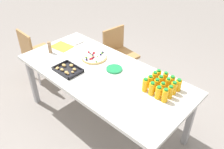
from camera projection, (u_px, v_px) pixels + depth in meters
ground_plane at (104, 120)px, 3.02m from camera, size 12.00×12.00×0.00m
party_table at (102, 77)px, 2.62m from camera, size 2.03×0.94×0.75m
chair_end at (35, 51)px, 3.48m from camera, size 0.42×0.42×0.83m
chair_near_right at (118, 51)px, 3.48m from camera, size 0.45×0.45×0.83m
juice_bottle_0 at (178, 85)px, 2.29m from camera, size 0.06×0.06×0.13m
juice_bottle_1 at (172, 82)px, 2.33m from camera, size 0.06×0.06×0.14m
juice_bottle_2 at (165, 79)px, 2.37m from camera, size 0.05×0.05×0.15m
juice_bottle_3 at (158, 76)px, 2.42m from camera, size 0.06×0.06×0.14m
juice_bottle_4 at (174, 88)px, 2.25m from camera, size 0.06×0.06×0.14m
juice_bottle_5 at (168, 85)px, 2.29m from camera, size 0.05×0.05×0.15m
juice_bottle_6 at (160, 82)px, 2.33m from camera, size 0.06×0.06×0.14m
juice_bottle_7 at (155, 78)px, 2.37m from camera, size 0.06×0.06×0.15m
juice_bottle_8 at (170, 92)px, 2.20m from camera, size 0.06×0.06×0.14m
juice_bottle_9 at (162, 89)px, 2.24m from camera, size 0.05×0.05×0.14m
juice_bottle_10 at (156, 85)px, 2.28m from camera, size 0.05×0.05×0.14m
juice_bottle_11 at (150, 82)px, 2.34m from camera, size 0.06×0.06×0.14m
juice_bottle_12 at (165, 95)px, 2.16m from camera, size 0.06×0.06×0.15m
juice_bottle_13 at (158, 93)px, 2.20m from camera, size 0.06×0.06×0.14m
juice_bottle_14 at (152, 89)px, 2.24m from camera, size 0.06×0.06×0.14m
juice_bottle_15 at (145, 85)px, 2.28m from camera, size 0.06×0.06×0.15m
fruit_pizza at (94, 57)px, 2.82m from camera, size 0.31×0.31×0.05m
snack_tray at (67, 70)px, 2.60m from camera, size 0.31×0.22×0.04m
plate_stack at (114, 69)px, 2.62m from camera, size 0.18×0.18×0.02m
napkin_stack at (76, 41)px, 3.17m from camera, size 0.15×0.15×0.02m
cardboard_tube at (50, 47)px, 2.90m from camera, size 0.04×0.04×0.15m
paper_folder at (62, 47)px, 3.06m from camera, size 0.28×0.23×0.01m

